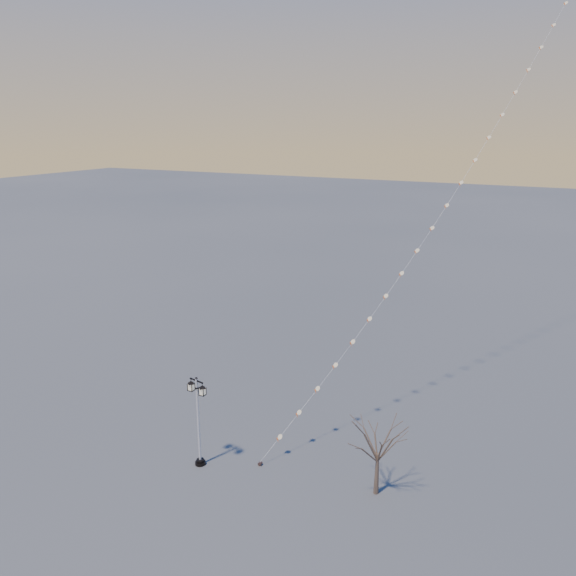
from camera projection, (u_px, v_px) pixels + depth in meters
The scene contains 4 objects.
ground at pixel (233, 477), 28.25m from camera, with size 300.00×300.00×0.00m, color #515252.
street_lamp at pixel (198, 417), 28.59m from camera, with size 1.22×0.59×4.88m.
bare_tree at pixel (378, 443), 26.32m from camera, with size 2.31×2.31×3.84m.
kite_train at pixel (479, 121), 35.06m from camera, with size 14.22×32.00×34.11m.
Camera 1 is at (13.45, -20.68, 16.87)m, focal length 35.66 mm.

